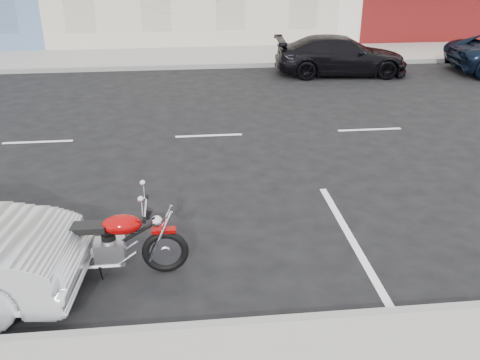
% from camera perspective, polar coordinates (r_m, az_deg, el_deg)
% --- Properties ---
extents(ground, '(120.00, 120.00, 0.00)m').
position_cam_1_polar(ground, '(13.18, 5.39, 5.06)').
color(ground, black).
rests_on(ground, ground).
extents(sidewalk_far, '(80.00, 3.40, 0.15)m').
position_cam_1_polar(sidewalk_far, '(21.43, -12.93, 12.50)').
color(sidewalk_far, gray).
rests_on(sidewalk_far, ground).
extents(curb_far, '(80.00, 0.12, 0.16)m').
position_cam_1_polar(curb_far, '(19.78, -13.41, 11.47)').
color(curb_far, gray).
rests_on(curb_far, ground).
extents(motorcycle, '(2.11, 0.70, 1.06)m').
position_cam_1_polar(motorcycle, '(7.64, -7.83, -6.61)').
color(motorcycle, black).
rests_on(motorcycle, ground).
extents(car_far, '(4.60, 2.14, 1.30)m').
position_cam_1_polar(car_far, '(18.97, 10.70, 12.93)').
color(car_far, black).
rests_on(car_far, ground).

